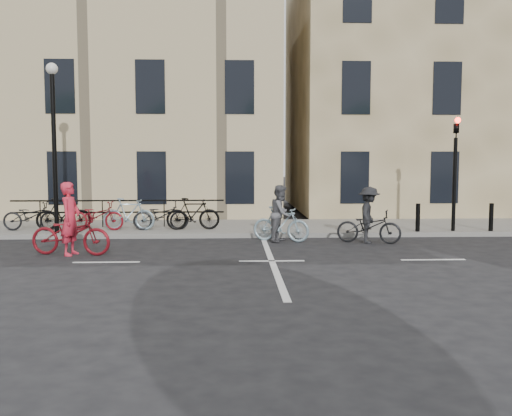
{
  "coord_description": "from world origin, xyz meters",
  "views": [
    {
      "loc": [
        -0.96,
        -13.7,
        2.53
      ],
      "look_at": [
        -0.29,
        2.3,
        1.1
      ],
      "focal_mm": 40.0,
      "sensor_mm": 36.0,
      "label": 1
    }
  ],
  "objects_px": {
    "traffic_light": "(455,160)",
    "cyclist_pink": "(71,230)",
    "lamp_post": "(54,126)",
    "cyclist_grey": "(281,219)",
    "cyclist_dark": "(369,221)"
  },
  "relations": [
    {
      "from": "traffic_light",
      "to": "cyclist_pink",
      "type": "distance_m",
      "value": 11.93
    },
    {
      "from": "cyclist_pink",
      "to": "lamp_post",
      "type": "bearing_deg",
      "value": 32.68
    },
    {
      "from": "cyclist_grey",
      "to": "cyclist_dark",
      "type": "relative_size",
      "value": 0.91
    },
    {
      "from": "lamp_post",
      "to": "cyclist_dark",
      "type": "bearing_deg",
      "value": -9.38
    },
    {
      "from": "lamp_post",
      "to": "cyclist_dark",
      "type": "relative_size",
      "value": 2.66
    },
    {
      "from": "traffic_light",
      "to": "cyclist_grey",
      "type": "height_order",
      "value": "traffic_light"
    },
    {
      "from": "lamp_post",
      "to": "cyclist_dark",
      "type": "distance_m",
      "value": 10.1
    },
    {
      "from": "cyclist_grey",
      "to": "cyclist_dark",
      "type": "xyz_separation_m",
      "value": [
        2.57,
        -0.42,
        -0.03
      ]
    },
    {
      "from": "cyclist_pink",
      "to": "cyclist_dark",
      "type": "bearing_deg",
      "value": -67.86
    },
    {
      "from": "lamp_post",
      "to": "cyclist_grey",
      "type": "xyz_separation_m",
      "value": [
        7.0,
        -1.16,
        -2.8
      ]
    },
    {
      "from": "cyclist_pink",
      "to": "cyclist_dark",
      "type": "distance_m",
      "value": 8.38
    },
    {
      "from": "lamp_post",
      "to": "cyclist_dark",
      "type": "height_order",
      "value": "lamp_post"
    },
    {
      "from": "lamp_post",
      "to": "cyclist_pink",
      "type": "bearing_deg",
      "value": -67.59
    },
    {
      "from": "traffic_light",
      "to": "lamp_post",
      "type": "xyz_separation_m",
      "value": [
        -12.7,
        0.06,
        1.04
      ]
    },
    {
      "from": "lamp_post",
      "to": "cyclist_dark",
      "type": "xyz_separation_m",
      "value": [
        9.57,
        -1.58,
        -2.83
      ]
    }
  ]
}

